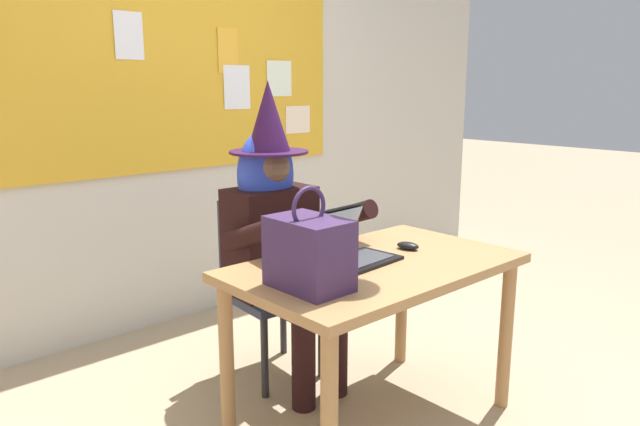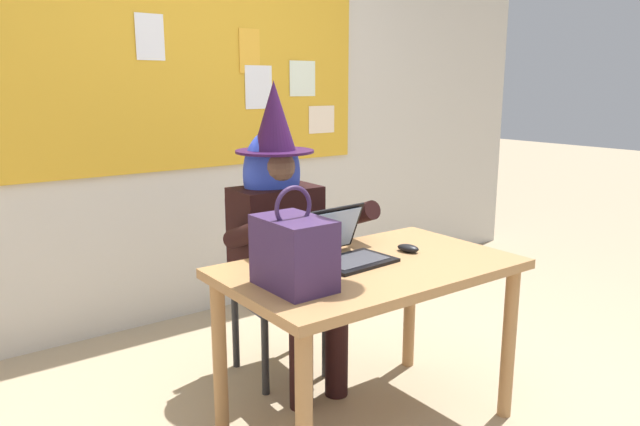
# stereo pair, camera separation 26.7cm
# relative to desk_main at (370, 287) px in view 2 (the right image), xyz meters

# --- Properties ---
(wall_back_bulletin) EXTENTS (6.06, 1.87, 2.66)m
(wall_back_bulletin) POSITION_rel_desk_main_xyz_m (0.01, 1.68, 0.71)
(wall_back_bulletin) COLOR beige
(wall_back_bulletin) RESTS_ON ground
(desk_main) EXTENTS (1.22, 0.74, 0.73)m
(desk_main) POSITION_rel_desk_main_xyz_m (0.00, 0.00, 0.00)
(desk_main) COLOR #A37547
(desk_main) RESTS_ON ground
(chair_at_desk) EXTENTS (0.45, 0.45, 0.90)m
(chair_at_desk) POSITION_rel_desk_main_xyz_m (-0.03, 0.73, -0.13)
(chair_at_desk) COLOR #2D3347
(chair_at_desk) RESTS_ON ground
(person_costumed) EXTENTS (0.61, 0.66, 1.48)m
(person_costumed) POSITION_rel_desk_main_xyz_m (-0.04, 0.61, 0.16)
(person_costumed) COLOR black
(person_costumed) RESTS_ON ground
(laptop) EXTENTS (0.34, 0.33, 0.22)m
(laptop) POSITION_rel_desk_main_xyz_m (-0.05, 0.10, 0.15)
(laptop) COLOR black
(laptop) RESTS_ON desk_main
(computer_mouse) EXTENTS (0.08, 0.11, 0.03)m
(computer_mouse) POSITION_rel_desk_main_xyz_m (0.25, 0.04, 0.12)
(computer_mouse) COLOR black
(computer_mouse) RESTS_ON desk_main
(handbag) EXTENTS (0.20, 0.30, 0.38)m
(handbag) POSITION_rel_desk_main_xyz_m (-0.41, -0.05, 0.23)
(handbag) COLOR #38234C
(handbag) RESTS_ON desk_main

